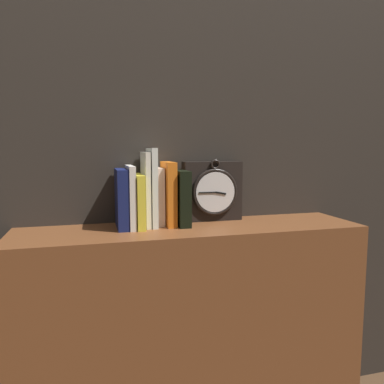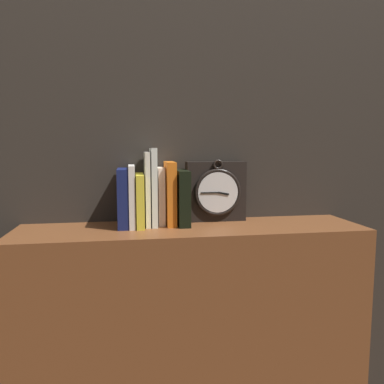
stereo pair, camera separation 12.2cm
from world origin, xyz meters
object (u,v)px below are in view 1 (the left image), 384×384
at_px(book_slot4_white, 152,187).
at_px(book_slot7_black, 181,197).
at_px(clock, 212,191).
at_px(book_slot0_navy, 122,199).
at_px(book_slot2_yellow, 139,201).
at_px(book_slot3_white, 146,189).
at_px(book_slot6_orange, 169,193).
at_px(book_slot1_white, 131,197).
at_px(book_slot5_cream, 159,196).

distance_m(book_slot4_white, book_slot7_black, 0.10).
height_order(clock, book_slot0_navy, clock).
bearing_deg(book_slot2_yellow, book_slot3_white, 25.78).
relative_size(clock, book_slot6_orange, 1.03).
bearing_deg(book_slot0_navy, book_slot3_white, 6.33).
relative_size(book_slot0_navy, book_slot1_white, 0.95).
xyz_separation_m(clock, book_slot2_yellow, (-0.27, -0.05, -0.02)).
bearing_deg(book_slot5_cream, book_slot6_orange, -25.33).
bearing_deg(book_slot6_orange, book_slot3_white, 178.44).
relative_size(book_slot4_white, book_slot6_orange, 1.22).
bearing_deg(clock, book_slot4_white, -171.37).
distance_m(clock, book_slot6_orange, 0.17).
xyz_separation_m(book_slot0_navy, book_slot4_white, (0.10, 0.01, 0.03)).
distance_m(book_slot2_yellow, book_slot5_cream, 0.08).
distance_m(book_slot1_white, book_slot3_white, 0.06).
bearing_deg(book_slot6_orange, book_slot7_black, -9.05).
relative_size(book_slot6_orange, book_slot7_black, 1.15).
height_order(book_slot0_navy, book_slot6_orange, book_slot6_orange).
relative_size(book_slot3_white, book_slot7_black, 1.33).
xyz_separation_m(book_slot1_white, book_slot4_white, (0.07, 0.01, 0.03)).
bearing_deg(book_slot2_yellow, book_slot5_cream, 19.03).
distance_m(book_slot0_navy, book_slot1_white, 0.03).
relative_size(book_slot0_navy, book_slot3_white, 0.78).
relative_size(book_slot1_white, book_slot3_white, 0.82).
xyz_separation_m(book_slot2_yellow, book_slot5_cream, (0.07, 0.02, 0.01)).
relative_size(clock, book_slot1_white, 1.09).
bearing_deg(book_slot1_white, book_slot2_yellow, -4.63).
bearing_deg(book_slot5_cream, book_slot3_white, -164.94).
xyz_separation_m(clock, book_slot1_white, (-0.30, -0.04, -0.00)).
xyz_separation_m(book_slot3_white, book_slot6_orange, (0.08, -0.00, -0.02)).
bearing_deg(book_slot7_black, book_slot6_orange, 170.95).
bearing_deg(book_slot3_white, book_slot0_navy, -173.67).
bearing_deg(book_slot3_white, book_slot5_cream, 15.06).
distance_m(clock, book_slot0_navy, 0.33).
height_order(book_slot2_yellow, book_slot6_orange, book_slot6_orange).
height_order(book_slot1_white, book_slot4_white, book_slot4_white).
relative_size(book_slot2_yellow, book_slot4_white, 0.67).
bearing_deg(book_slot5_cream, book_slot0_navy, -170.40).
xyz_separation_m(clock, book_slot0_navy, (-0.32, -0.04, -0.01)).
distance_m(book_slot1_white, book_slot7_black, 0.17).
bearing_deg(clock, book_slot3_white, -172.20).
height_order(clock, book_slot5_cream, clock).
height_order(book_slot0_navy, book_slot5_cream, book_slot5_cream).
height_order(book_slot3_white, book_slot4_white, book_slot4_white).
xyz_separation_m(book_slot4_white, book_slot5_cream, (0.03, 0.01, -0.03)).
bearing_deg(book_slot1_white, book_slot3_white, 11.29).
relative_size(book_slot1_white, book_slot7_black, 1.10).
xyz_separation_m(book_slot5_cream, book_slot6_orange, (0.03, -0.01, 0.01)).
relative_size(book_slot3_white, book_slot5_cream, 1.27).
bearing_deg(book_slot3_white, book_slot2_yellow, -154.22).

